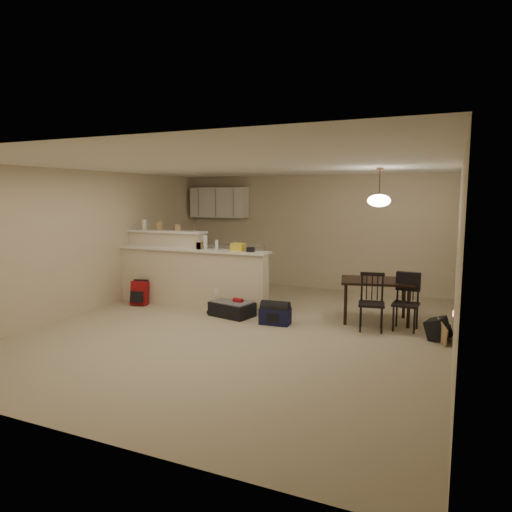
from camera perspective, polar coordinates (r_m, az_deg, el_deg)
The scene contains 23 objects.
room at distance 6.97m, azimuth -1.56°, elevation 0.90°, with size 7.00×7.02×2.50m.
breakfast_bar at distance 8.76m, azimuth -9.24°, elevation -2.08°, with size 3.08×0.58×1.39m.
upper_cabinets at distance 10.88m, azimuth -4.63°, elevation 6.68°, with size 1.40×0.34×0.70m, color white.
kitchen_counter at distance 10.79m, azimuth -3.94°, elevation -1.05°, with size 1.80×0.60×0.90m, color white.
thermostat at distance 7.83m, azimuth 23.88°, elevation 2.83°, with size 0.02×0.12×0.12m, color beige.
jar at distance 9.31m, azimuth -13.77°, elevation 3.83°, with size 0.10×0.10×0.20m, color silver.
cereal_box at distance 9.10m, azimuth -11.94°, elevation 3.68°, with size 0.10×0.07×0.16m, color tan.
small_box at distance 8.87m, azimuth -9.75°, elevation 3.51°, with size 0.08×0.06×0.12m, color tan.
bottle_a at distance 8.32m, azimuth -6.34°, elevation 1.72°, with size 0.07×0.07×0.26m, color silver.
bottle_b at distance 8.21m, azimuth -4.95°, elevation 1.38°, with size 0.06×0.06×0.18m, color silver.
bag_lump at distance 8.02m, azimuth -2.27°, elevation 1.11°, with size 0.22×0.18×0.14m, color tan.
pouch at distance 7.92m, azimuth -0.70°, elevation 0.82°, with size 0.12×0.10×0.08m, color tan.
extra_item_x at distance 8.38m, azimuth -7.06°, elevation 1.32°, with size 0.10×0.10×0.13m, color tan.
extra_item_y at distance 8.38m, azimuth -7.02°, elevation 1.29°, with size 0.10×0.10×0.13m, color tan.
dining_table at distance 7.71m, azimuth 14.78°, elevation -3.51°, with size 1.25×0.97×0.70m.
pendant_lamp at distance 7.57m, azimuth 15.13°, elevation 6.78°, with size 0.36×0.36×0.62m.
dining_chair_near at distance 7.21m, azimuth 14.25°, elevation -5.64°, with size 0.38×0.37×0.88m, color black, non-canonical shape.
dining_chair_far at distance 7.38m, azimuth 18.22°, elevation -5.57°, with size 0.38×0.36×0.86m, color black, non-canonical shape.
suitcase at distance 7.90m, azimuth -3.02°, elevation -6.65°, with size 0.71×0.46×0.24m, color black.
red_backpack at distance 8.94m, azimuth -14.33°, elevation -4.51°, with size 0.30×0.19×0.45m, color maroon.
navy_duffel at distance 7.41m, azimuth 2.41°, elevation -7.52°, with size 0.48×0.26×0.26m, color #12143A.
black_daypack at distance 7.13m, azimuth 21.76°, elevation -8.49°, with size 0.34×0.24×0.30m, color black.
cardboard_sheet at distance 6.97m, azimuth 22.17°, elevation -8.93°, with size 0.39×0.02×0.29m, color tan.
Camera 1 is at (2.95, -6.26, 2.05)m, focal length 32.00 mm.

